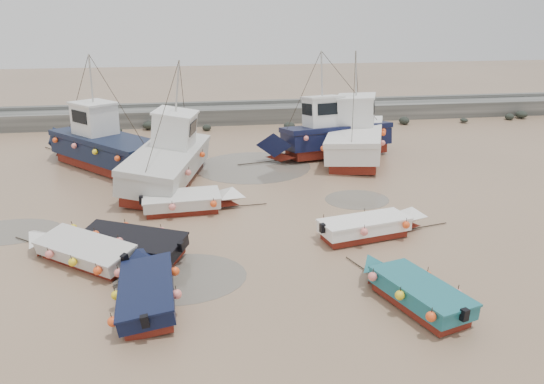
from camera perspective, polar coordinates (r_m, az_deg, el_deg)
The scene contains 17 objects.
ground at distance 20.75m, azimuth -2.70°, elevation -5.84°, with size 120.00×120.00×0.00m, color #9A795C.
seawall at distance 41.48m, azimuth -5.82°, elevation 8.24°, with size 60.00×4.92×1.50m.
puddle_a at distance 18.78m, azimuth -9.78°, elevation -9.08°, with size 4.57×4.57×0.01m, color #635C51.
puddle_b at distance 25.73m, azimuth 9.12°, elevation -0.80°, with size 3.10×3.10×0.01m, color #635C51.
puddle_c at distance 24.52m, azimuth -26.53°, elevation -3.85°, with size 4.27×4.27×0.01m, color #635C51.
puddle_d at distance 30.41m, azimuth -2.09°, elevation 2.73°, with size 6.66×6.66×0.01m, color #635C51.
dinghy_0 at distance 20.65m, azimuth -19.94°, elevation -5.57°, with size 5.26×4.39×1.43m.
dinghy_1 at distance 17.42m, azimuth -13.09°, elevation -9.75°, with size 2.27×6.05×1.43m.
dinghy_2 at distance 17.43m, azimuth 14.82°, elevation -9.86°, with size 2.79×5.44×1.43m.
dinghy_3 at distance 21.67m, azimuth 10.76°, elevation -3.42°, with size 5.85×2.29×1.43m.
dinghy_4 at distance 20.65m, azimuth -15.64°, elevation -5.08°, with size 6.00×3.55×1.43m.
dinghy_5 at distance 24.16m, azimuth -8.83°, elevation -0.79°, with size 5.74×2.14×1.43m.
cabin_boat_0 at distance 31.67m, azimuth -18.00°, elevation 4.93°, with size 8.25×8.81×6.22m.
cabin_boat_1 at distance 28.19m, azimuth -11.17°, elevation 3.71°, with size 4.86×11.21×6.22m.
cabin_boat_2 at distance 32.33m, azimuth 6.06°, elevation 6.17°, with size 9.68×3.91×6.22m.
cabin_boat_3 at distance 32.59m, azimuth 9.20°, elevation 6.09°, with size 5.73×10.19×6.22m.
person at distance 25.49m, azimuth -13.99°, elevation -1.37°, with size 0.64×0.42×1.77m, color #19243D.
Camera 1 is at (-1.78, -18.59, 9.06)m, focal length 35.00 mm.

